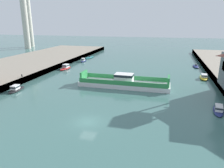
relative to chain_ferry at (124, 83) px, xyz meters
The scene contains 12 objects.
ground_plane 20.87m from the chain_ferry, 94.77° to the right, with size 400.00×400.00×0.00m, color #3D6660.
chain_ferry is the anchor object (origin of this frame).
moored_boat_near_left 45.35m from the chain_ferry, 121.64° to the left, with size 3.10×7.30×0.98m.
moored_boat_near_right 24.68m from the chain_ferry, 32.91° to the left, with size 2.73×6.87×1.37m.
moored_boat_mid_left 37.52m from the chain_ferry, 127.94° to the left, with size 1.86×5.56×1.44m.
moored_boat_mid_right 27.84m from the chain_ferry, 147.97° to the left, with size 2.56×6.29×1.67m.
moored_boat_far_left 25.92m from the chain_ferry, 157.33° to the right, with size 2.59×5.96×1.46m.
moored_boat_far_right 36.19m from the chain_ferry, 55.84° to the left, with size 1.99×6.19×1.01m.
moored_boat_upstream_a 22.60m from the chain_ferry, 29.11° to the right, with size 2.57×6.22×1.40m.
bollard_left_far 27.16m from the chain_ferry, behind, with size 0.32×0.32×0.71m.
smokestack_distant_a 96.30m from the chain_ferry, 139.61° to the left, with size 3.80×3.80×35.05m.
smokestack_distant_b 105.32m from the chain_ferry, 137.06° to the left, with size 3.71×3.71×33.13m.
Camera 1 is at (11.80, -29.08, 15.73)m, focal length 33.70 mm.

